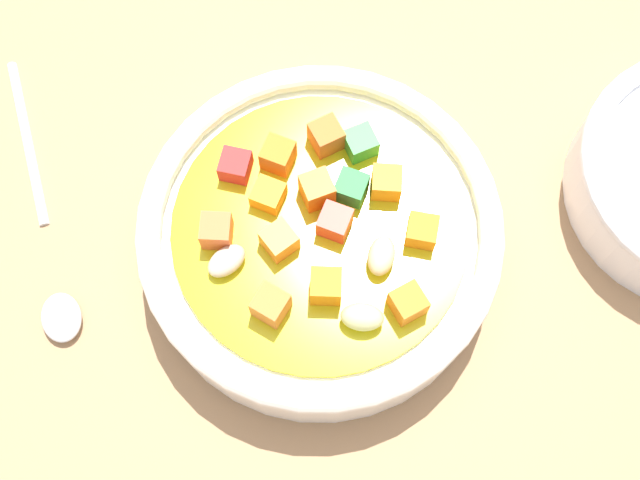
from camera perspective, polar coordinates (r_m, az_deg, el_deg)
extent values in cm
cube|color=#9E754F|center=(51.50, 0.00, -1.27)|extent=(140.00, 140.00, 2.00)
cylinder|color=white|center=(48.66, 0.00, -0.16)|extent=(20.37, 20.37, 4.00)
torus|color=white|center=(46.37, 0.00, 0.84)|extent=(20.58, 20.58, 1.43)
cylinder|color=gold|center=(46.59, 0.00, 0.74)|extent=(16.71, 16.71, 0.40)
cube|color=orange|center=(44.17, -3.39, -4.47)|extent=(2.29, 2.29, 1.85)
cube|color=green|center=(47.77, 2.78, 6.65)|extent=(2.08, 2.08, 1.37)
cube|color=red|center=(45.78, 1.00, 1.44)|extent=(2.20, 2.20, 1.53)
cube|color=orange|center=(45.92, -7.12, 1.11)|extent=(1.84, 1.84, 1.73)
cube|color=orange|center=(47.71, 0.43, 7.12)|extent=(2.14, 2.14, 1.73)
cube|color=orange|center=(46.58, -3.56, 3.11)|extent=(2.21, 2.21, 1.19)
ellipsoid|color=beige|center=(44.14, 2.90, -5.29)|extent=(1.86, 2.52, 1.55)
ellipsoid|color=beige|center=(45.44, -6.41, -1.43)|extent=(2.53, 2.73, 1.16)
cube|color=orange|center=(44.38, 1.02, -3.13)|extent=(1.82, 1.82, 1.87)
ellipsoid|color=beige|center=(45.24, 4.21, -1.08)|extent=(2.64, 2.11, 1.40)
cube|color=orange|center=(47.27, -2.89, 5.81)|extent=(2.20, 2.20, 1.68)
cube|color=orange|center=(46.73, 4.57, 3.93)|extent=(1.87, 1.87, 1.55)
cube|color=red|center=(47.34, -5.81, 5.09)|extent=(2.06, 2.06, 1.38)
cube|color=orange|center=(45.40, -2.81, -0.03)|extent=(2.26, 2.26, 1.52)
cube|color=orange|center=(45.92, 6.98, 0.62)|extent=(2.02, 2.02, 1.43)
cube|color=orange|center=(44.43, 6.03, -4.32)|extent=(2.17, 2.17, 1.72)
cube|color=orange|center=(46.23, -0.35, 3.45)|extent=(2.04, 2.04, 1.88)
cube|color=#2B853A|center=(46.57, 2.15, 3.60)|extent=(2.19, 2.19, 1.41)
cylinder|color=silver|center=(56.30, -19.45, 6.47)|extent=(11.71, 3.04, 0.63)
ellipsoid|color=silver|center=(51.15, -17.27, -5.09)|extent=(3.45, 2.90, 1.07)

